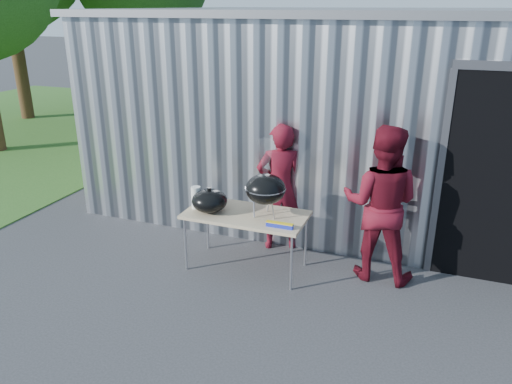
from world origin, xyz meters
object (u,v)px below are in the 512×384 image
at_px(folding_table, 246,216).
at_px(kettle_grill, 265,184).
at_px(person_bystander, 381,204).
at_px(person_cook, 280,187).

xyz_separation_m(folding_table, kettle_grill, (0.25, 0.01, 0.45)).
bearing_deg(person_bystander, person_cook, -12.44).
distance_m(kettle_grill, person_cook, 0.76).
xyz_separation_m(folding_table, person_bystander, (1.56, 0.39, 0.24)).
relative_size(kettle_grill, person_cook, 0.55).
height_order(folding_table, kettle_grill, kettle_grill).
height_order(kettle_grill, person_bystander, person_bystander).
xyz_separation_m(folding_table, person_cook, (0.21, 0.72, 0.16)).
distance_m(folding_table, kettle_grill, 0.52).
relative_size(kettle_grill, person_bystander, 0.50).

